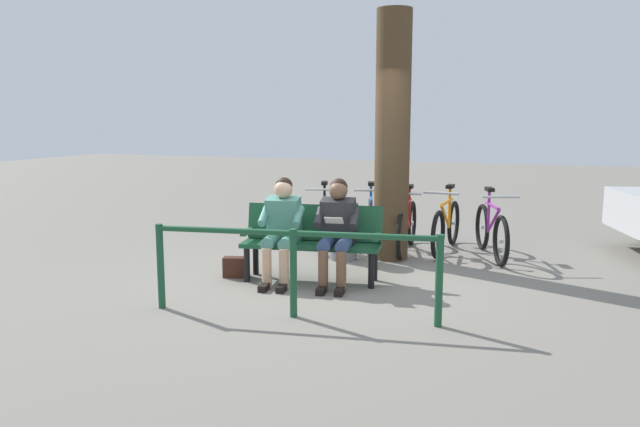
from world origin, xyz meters
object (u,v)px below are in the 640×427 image
(person_reading, at_px, (337,227))
(handbag, at_px, (236,267))
(bicycle_red, at_px, (491,231))
(litter_bin, at_px, (344,231))
(bicycle_silver, at_px, (371,222))
(tree_trunk, at_px, (392,137))
(bicycle_blue, at_px, (407,227))
(bicycle_purple, at_px, (324,221))
(bicycle_green, at_px, (446,226))
(bench, at_px, (312,237))
(person_companion, at_px, (282,225))

(person_reading, height_order, handbag, person_reading)
(person_reading, relative_size, bicycle_red, 0.75)
(litter_bin, xyz_separation_m, bicycle_silver, (-0.11, -0.93, -0.02))
(tree_trunk, relative_size, bicycle_blue, 1.94)
(person_reading, xyz_separation_m, bicycle_blue, (-0.38, -1.96, -0.31))
(bicycle_silver, bearing_deg, bicycle_purple, -93.49)
(handbag, bearing_deg, bicycle_red, -142.24)
(tree_trunk, distance_m, bicycle_blue, 1.35)
(person_reading, relative_size, bicycle_green, 0.71)
(tree_trunk, distance_m, bicycle_purple, 1.77)
(bench, distance_m, bicycle_silver, 2.05)
(bench, distance_m, person_reading, 0.39)
(bicycle_purple, bearing_deg, bicycle_blue, 70.91)
(bicycle_purple, bearing_deg, bicycle_green, 78.62)
(tree_trunk, bearing_deg, litter_bin, 25.92)
(person_reading, height_order, bicycle_green, person_reading)
(bicycle_silver, bearing_deg, bench, -19.74)
(person_reading, distance_m, person_companion, 0.64)
(tree_trunk, xyz_separation_m, bicycle_green, (-0.64, -0.68, -1.27))
(handbag, xyz_separation_m, tree_trunk, (-1.48, -1.61, 1.51))
(person_companion, bearing_deg, bench, -153.13)
(bicycle_purple, bearing_deg, person_reading, 6.56)
(bicycle_purple, bearing_deg, bicycle_silver, 85.25)
(litter_bin, relative_size, bicycle_green, 0.45)
(bicycle_blue, xyz_separation_m, bicycle_purple, (1.26, -0.04, 0.00))
(handbag, distance_m, bicycle_red, 3.48)
(handbag, bearing_deg, bicycle_silver, -114.31)
(person_companion, relative_size, bicycle_blue, 0.71)
(handbag, relative_size, tree_trunk, 0.09)
(person_reading, distance_m, bicycle_red, 2.54)
(bicycle_red, distance_m, bicycle_silver, 1.73)
(bench, bearing_deg, person_companion, 26.87)
(person_companion, xyz_separation_m, bicycle_silver, (-0.43, -2.25, -0.30))
(bicycle_red, distance_m, bicycle_green, 0.65)
(handbag, bearing_deg, bicycle_purple, -99.26)
(bicycle_red, bearing_deg, handbag, -70.88)
(bench, distance_m, handbag, 0.99)
(litter_bin, relative_size, bicycle_blue, 0.45)
(bench, xyz_separation_m, bicycle_green, (-1.23, -2.07, -0.15))
(bench, distance_m, bicycle_purple, 1.97)
(person_reading, height_order, person_companion, same)
(person_reading, xyz_separation_m, bicycle_silver, (0.21, -2.15, -0.31))
(tree_trunk, height_order, bicycle_silver, tree_trunk)
(bicycle_purple, bearing_deg, litter_bin, 18.61)
(bicycle_blue, relative_size, bicycle_silver, 1.03)
(bicycle_red, xyz_separation_m, bicycle_silver, (1.72, -0.13, 0.00))
(bicycle_blue, bearing_deg, handbag, -42.06)
(bicycle_green, bearing_deg, bicycle_blue, -63.34)
(handbag, height_order, litter_bin, litter_bin)
(person_reading, height_order, bicycle_purple, person_reading)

